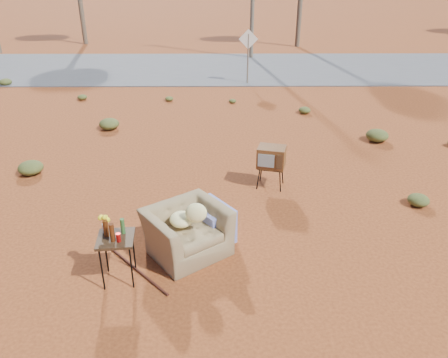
{
  "coord_description": "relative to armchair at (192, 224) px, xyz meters",
  "views": [
    {
      "loc": [
        0.39,
        -6.1,
        4.56
      ],
      "look_at": [
        0.45,
        1.45,
        0.8
      ],
      "focal_mm": 35.0,
      "sensor_mm": 36.0,
      "label": 1
    }
  ],
  "objects": [
    {
      "name": "ground",
      "position": [
        0.12,
        -0.28,
        -0.53
      ],
      "size": [
        140.0,
        140.0,
        0.0
      ],
      "primitive_type": "plane",
      "color": "#98461E",
      "rests_on": "ground"
    },
    {
      "name": "highway",
      "position": [
        0.12,
        14.72,
        -0.51
      ],
      "size": [
        140.0,
        7.0,
        0.04
      ],
      "primitive_type": "cube",
      "color": "#565659",
      "rests_on": "ground"
    },
    {
      "name": "armchair",
      "position": [
        0.0,
        0.0,
        0.0
      ],
      "size": [
        1.64,
        1.67,
        1.13
      ],
      "rotation": [
        0.0,
        0.0,
        0.64
      ],
      "color": "olive",
      "rests_on": "ground"
    },
    {
      "name": "tv_unit",
      "position": [
        1.62,
        2.4,
        0.18
      ],
      "size": [
        0.69,
        0.61,
        0.96
      ],
      "rotation": [
        0.0,
        0.0,
        -0.26
      ],
      "color": "black",
      "rests_on": "ground"
    },
    {
      "name": "side_table",
      "position": [
        -1.15,
        -0.79,
        0.3
      ],
      "size": [
        0.61,
        0.61,
        1.11
      ],
      "rotation": [
        0.0,
        0.0,
        0.1
      ],
      "color": "#342312",
      "rests_on": "ground"
    },
    {
      "name": "rusty_bar",
      "position": [
        -0.86,
        -0.63,
        -0.5
      ],
      "size": [
        1.15,
        1.23,
        0.04
      ],
      "primitive_type": "cylinder",
      "rotation": [
        0.0,
        1.57,
        -0.82
      ],
      "color": "#4B1D14",
      "rests_on": "ground"
    },
    {
      "name": "road_sign",
      "position": [
        1.62,
        11.72,
        0.98
      ],
      "size": [
        0.78,
        0.06,
        2.19
      ],
      "color": "brown",
      "rests_on": "ground"
    },
    {
      "name": "scrub_patch",
      "position": [
        -0.71,
        4.13,
        -0.39
      ],
      "size": [
        17.49,
        8.07,
        0.33
      ],
      "color": "#4F5625",
      "rests_on": "ground"
    }
  ]
}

